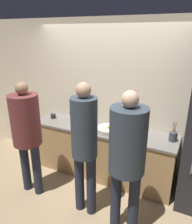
{
  "coord_description": "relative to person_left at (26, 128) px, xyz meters",
  "views": [
    {
      "loc": [
        1.36,
        -2.65,
        2.37
      ],
      "look_at": [
        0.0,
        0.14,
        1.23
      ],
      "focal_mm": 35.0,
      "sensor_mm": 36.0,
      "label": 1
    }
  ],
  "objects": [
    {
      "name": "person_center",
      "position": [
        0.94,
        0.01,
        0.0
      ],
      "size": [
        0.33,
        0.33,
        1.84
      ],
      "color": "#232838",
      "rests_on": "ground_plane"
    },
    {
      "name": "bottle_dark",
      "position": [
        0.62,
        0.89,
        -0.14
      ],
      "size": [
        0.08,
        0.08,
        0.16
      ],
      "color": "#333338",
      "rests_on": "counter"
    },
    {
      "name": "ground_plane",
      "position": [
        0.78,
        0.53,
        -1.08
      ],
      "size": [
        14.0,
        14.0,
        0.0
      ],
      "primitive_type": "plane",
      "color": "#9E8460"
    },
    {
      "name": "person_right",
      "position": [
        1.52,
        -0.05,
        0.05
      ],
      "size": [
        0.42,
        0.42,
        1.82
      ],
      "color": "#232838",
      "rests_on": "ground_plane"
    },
    {
      "name": "utensil_crock",
      "position": [
        1.9,
        0.92,
        -0.13
      ],
      "size": [
        0.12,
        0.12,
        0.3
      ],
      "color": "#3D424C",
      "rests_on": "counter"
    },
    {
      "name": "counter",
      "position": [
        0.78,
        0.88,
        -0.64
      ],
      "size": [
        2.45,
        0.61,
        0.88
      ],
      "color": "tan",
      "rests_on": "ground_plane"
    },
    {
      "name": "potted_plant",
      "position": [
        0.21,
        0.95,
        -0.08
      ],
      "size": [
        0.16,
        0.16,
        0.23
      ],
      "color": "beige",
      "rests_on": "counter"
    },
    {
      "name": "fruit_bowl",
      "position": [
        0.94,
        0.79,
        -0.16
      ],
      "size": [
        0.37,
        0.37,
        0.11
      ],
      "color": "beige",
      "rests_on": "counter"
    },
    {
      "name": "cup_black",
      "position": [
        -0.2,
        0.89,
        -0.16
      ],
      "size": [
        0.09,
        0.09,
        0.08
      ],
      "color": "#28282D",
      "rests_on": "counter"
    },
    {
      "name": "bottle_red",
      "position": [
        1.2,
        0.99,
        -0.13
      ],
      "size": [
        0.08,
        0.08,
        0.17
      ],
      "color": "red",
      "rests_on": "counter"
    },
    {
      "name": "person_left",
      "position": [
        0.0,
        0.0,
        0.0
      ],
      "size": [
        0.41,
        0.41,
        1.75
      ],
      "color": "#232838",
      "rests_on": "ground_plane"
    },
    {
      "name": "wall_back",
      "position": [
        0.78,
        1.17,
        0.22
      ],
      "size": [
        5.2,
        0.06,
        2.6
      ],
      "color": "beige",
      "rests_on": "ground_plane"
    }
  ]
}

